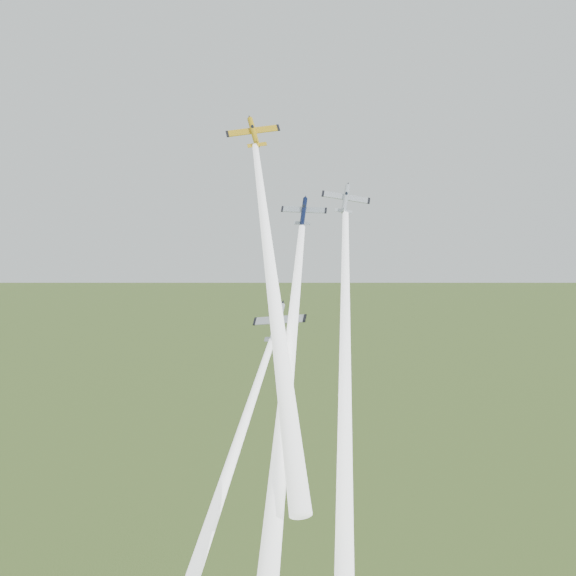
# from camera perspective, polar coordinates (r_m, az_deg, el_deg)

# --- Properties ---
(plane_yellow) EXTENTS (11.19, 9.36, 8.21)m
(plane_yellow) POSITION_cam_1_polar(r_m,az_deg,el_deg) (117.92, -2.74, 12.19)
(plane_yellow) COLOR gold
(smoke_trail_yellow) EXTENTS (17.60, 41.87, 44.07)m
(smoke_trail_yellow) POSITION_cam_1_polar(r_m,az_deg,el_deg) (94.96, -1.14, -0.56)
(smoke_trail_yellow) COLOR white
(plane_navy) EXTENTS (7.12, 6.10, 5.83)m
(plane_navy) POSITION_cam_1_polar(r_m,az_deg,el_deg) (108.00, 1.24, 6.08)
(plane_navy) COLOR black
(smoke_trail_navy) EXTENTS (5.85, 41.14, 41.39)m
(smoke_trail_navy) POSITION_cam_1_polar(r_m,az_deg,el_deg) (89.16, -0.17, -8.33)
(smoke_trail_navy) COLOR white
(plane_silver_right) EXTENTS (7.91, 7.19, 7.37)m
(plane_silver_right) POSITION_cam_1_polar(r_m,az_deg,el_deg) (114.09, 4.57, 7.04)
(plane_silver_right) COLOR silver
(smoke_trail_silver_right) EXTENTS (8.91, 50.93, 51.42)m
(smoke_trail_silver_right) POSITION_cam_1_polar(r_m,az_deg,el_deg) (90.94, 4.52, -10.08)
(smoke_trail_silver_right) COLOR white
(plane_silver_low) EXTENTS (8.89, 8.34, 7.81)m
(plane_silver_low) POSITION_cam_1_polar(r_m,az_deg,el_deg) (106.22, -0.79, -2.73)
(plane_silver_low) COLOR #ACB1BA
(smoke_trail_silver_low) EXTENTS (11.00, 46.59, 47.28)m
(smoke_trail_silver_low) POSITION_cam_1_polar(r_m,az_deg,el_deg) (92.55, -7.09, -20.55)
(smoke_trail_silver_low) COLOR white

